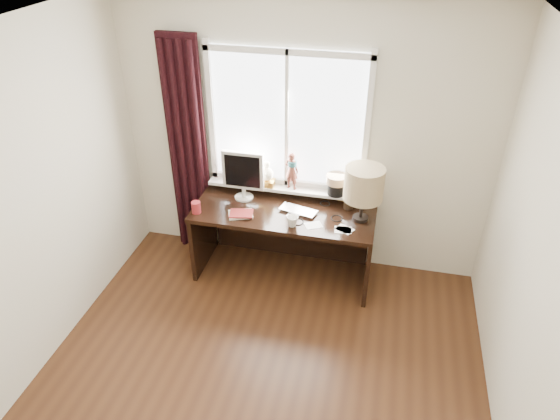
% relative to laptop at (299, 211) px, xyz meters
% --- Properties ---
extents(floor, '(3.50, 4.00, 0.00)m').
position_rel_laptop_xyz_m(floor, '(-0.04, -1.64, -0.76)').
color(floor, '#472714').
rests_on(floor, ground).
extents(ceiling, '(3.50, 4.00, 0.00)m').
position_rel_laptop_xyz_m(ceiling, '(-0.04, -1.64, 1.84)').
color(ceiling, white).
rests_on(ceiling, wall_back).
extents(wall_back, '(3.50, 0.00, 2.60)m').
position_rel_laptop_xyz_m(wall_back, '(-0.04, 0.36, 0.54)').
color(wall_back, beige).
rests_on(wall_back, ground).
extents(wall_right, '(0.00, 4.00, 2.60)m').
position_rel_laptop_xyz_m(wall_right, '(1.71, -1.64, 0.54)').
color(wall_right, beige).
rests_on(wall_right, ground).
extents(laptop, '(0.39, 0.31, 0.03)m').
position_rel_laptop_xyz_m(laptop, '(0.00, 0.00, 0.00)').
color(laptop, silver).
rests_on(laptop, desk).
extents(mug, '(0.14, 0.14, 0.11)m').
position_rel_laptop_xyz_m(mug, '(-0.01, -0.24, 0.04)').
color(mug, white).
rests_on(mug, desk).
extents(red_cup, '(0.08, 0.08, 0.11)m').
position_rel_laptop_xyz_m(red_cup, '(-0.92, -0.22, 0.04)').
color(red_cup, maroon).
rests_on(red_cup, desk).
extents(window, '(1.52, 0.22, 1.40)m').
position_rel_laptop_xyz_m(window, '(-0.18, 0.31, 0.54)').
color(window, white).
rests_on(window, ground).
extents(curtain, '(0.38, 0.09, 2.25)m').
position_rel_laptop_xyz_m(curtain, '(-1.17, 0.27, 0.35)').
color(curtain, black).
rests_on(curtain, floor).
extents(desk, '(1.70, 0.70, 0.75)m').
position_rel_laptop_xyz_m(desk, '(-0.14, 0.09, -0.26)').
color(desk, black).
rests_on(desk, floor).
extents(monitor, '(0.40, 0.18, 0.49)m').
position_rel_laptop_xyz_m(monitor, '(-0.57, 0.13, 0.26)').
color(monitor, beige).
rests_on(monitor, desk).
extents(notebook_stack, '(0.26, 0.23, 0.03)m').
position_rel_laptop_xyz_m(notebook_stack, '(-0.51, -0.18, 0.00)').
color(notebook_stack, beige).
rests_on(notebook_stack, desk).
extents(brush_holder, '(0.09, 0.09, 0.25)m').
position_rel_laptop_xyz_m(brush_holder, '(0.44, 0.17, 0.05)').
color(brush_holder, black).
rests_on(brush_holder, desk).
extents(icon_frame, '(0.10, 0.03, 0.13)m').
position_rel_laptop_xyz_m(icon_frame, '(0.37, 0.29, 0.05)').
color(icon_frame, gold).
rests_on(icon_frame, desk).
extents(table_lamp, '(0.35, 0.35, 0.52)m').
position_rel_laptop_xyz_m(table_lamp, '(0.57, 0.01, 0.35)').
color(table_lamp, black).
rests_on(table_lamp, desk).
extents(loose_papers, '(0.46, 0.17, 0.00)m').
position_rel_laptop_xyz_m(loose_papers, '(0.35, -0.19, -0.01)').
color(loose_papers, white).
rests_on(loose_papers, desk).
extents(desk_cables, '(0.50, 0.50, 0.01)m').
position_rel_laptop_xyz_m(desk_cables, '(0.17, -0.03, -0.01)').
color(desk_cables, black).
rests_on(desk_cables, desk).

